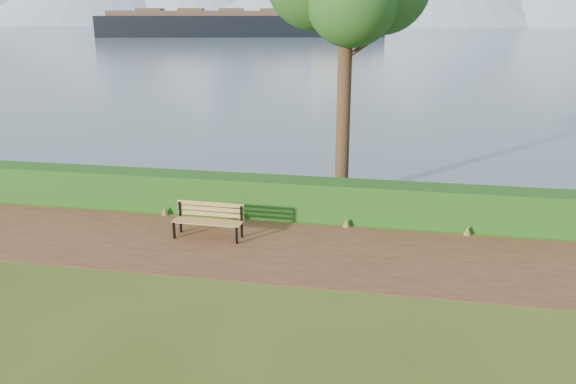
# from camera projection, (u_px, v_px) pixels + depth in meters

# --- Properties ---
(ground) EXTENTS (140.00, 140.00, 0.00)m
(ground) POSITION_uv_depth(u_px,v_px,m) (265.00, 255.00, 12.35)
(ground) COLOR #3A4F16
(ground) RESTS_ON ground
(path) EXTENTS (40.00, 3.40, 0.01)m
(path) POSITION_uv_depth(u_px,v_px,m) (268.00, 249.00, 12.63)
(path) COLOR #4E2D1B
(path) RESTS_ON ground
(hedge) EXTENTS (32.00, 0.85, 1.00)m
(hedge) POSITION_uv_depth(u_px,v_px,m) (288.00, 198.00, 14.64)
(hedge) COLOR #1E4915
(hedge) RESTS_ON ground
(water) EXTENTS (700.00, 510.00, 0.00)m
(water) POSITION_uv_depth(u_px,v_px,m) (394.00, 29.00, 256.20)
(water) COLOR #465E72
(water) RESTS_ON ground
(bench) EXTENTS (1.66, 0.53, 0.83)m
(bench) POSITION_uv_depth(u_px,v_px,m) (209.00, 218.00, 13.23)
(bench) COLOR black
(bench) RESTS_ON ground
(cargo_ship) EXTENTS (77.36, 29.92, 23.28)m
(cargo_ship) POSITION_uv_depth(u_px,v_px,m) (252.00, 24.00, 153.23)
(cargo_ship) COLOR black
(cargo_ship) RESTS_ON ground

